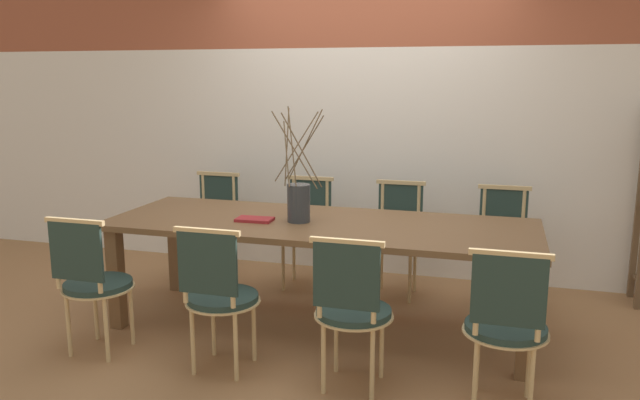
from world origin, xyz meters
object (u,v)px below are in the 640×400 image
vase_centerpiece (299,201)px  chair_near_center (352,306)px  chair_far_center (397,234)px  book_stack (255,219)px  dining_table (320,233)px

vase_centerpiece → chair_near_center: bearing=-54.3°
chair_near_center → vase_centerpiece: size_ratio=1.16×
chair_near_center → chair_far_center: (-0.02, 1.62, 0.00)m
chair_far_center → book_stack: chair_far_center is taller
chair_far_center → book_stack: bearing=47.5°
vase_centerpiece → dining_table: bearing=13.2°
vase_centerpiece → book_stack: (-0.29, -0.07, -0.13)m
book_stack → vase_centerpiece: bearing=12.9°
chair_near_center → chair_far_center: size_ratio=1.00×
dining_table → chair_near_center: (0.42, -0.81, -0.18)m
chair_far_center → vase_centerpiece: size_ratio=1.16×
dining_table → chair_far_center: (0.40, 0.81, -0.18)m
vase_centerpiece → chair_far_center: bearing=57.4°
chair_near_center → book_stack: bearing=140.2°
chair_near_center → book_stack: chair_near_center is taller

